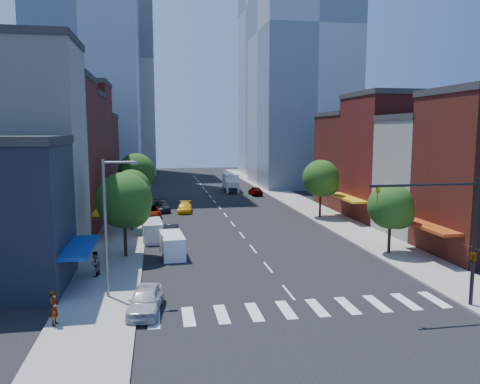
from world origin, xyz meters
The scene contains 35 objects.
ground centered at (0.00, 0.00, 0.00)m, with size 220.00×220.00×0.00m, color black.
sidewalk_left centered at (-12.50, 40.00, 0.07)m, with size 5.00×120.00×0.15m, color gray.
sidewalk_right centered at (12.50, 40.00, 0.07)m, with size 5.00×120.00×0.15m, color gray.
crosswalk centered at (0.00, -3.00, 0.01)m, with size 19.00×3.00×0.01m, color silver.
bldg_left_1 centered at (-21.00, 12.00, 9.00)m, with size 12.00×8.00×18.00m, color beige.
bldg_left_2 centered at (-21.00, 20.50, 8.00)m, with size 12.00×9.00×16.00m, color #5D1816.
bldg_left_3 centered at (-21.00, 29.00, 7.50)m, with size 12.00×8.00×15.00m, color #501D14.
bldg_left_4 centered at (-21.00, 37.50, 8.50)m, with size 12.00×9.00×17.00m, color #5D1816.
bldg_left_5 centered at (-21.00, 47.00, 6.50)m, with size 12.00×10.00×13.00m, color #501D14.
bldg_right_1 centered at (21.00, 15.00, 6.00)m, with size 12.00×8.00×12.00m, color beige.
bldg_right_2 centered at (21.00, 24.00, 7.50)m, with size 12.00×10.00×15.00m, color #5D1816.
bldg_right_3 centered at (21.00, 34.00, 6.50)m, with size 12.00×10.00×13.00m, color #501D14.
tower_nw centered at (-22.00, 70.00, 35.00)m, with size 20.00×22.00×70.00m, color #8C99A8.
tower_ne centered at (20.00, 62.00, 30.00)m, with size 18.00×20.00×60.00m, color #9EA5AD.
tower_far_e centered at (24.00, 85.00, 40.00)m, with size 22.00×22.00×80.00m, color #8C99A8.
tower_far_w centered at (-18.00, 95.00, 28.00)m, with size 18.00×18.00×56.00m, color #9EA5AD.
traffic_signal centered at (9.94, -4.50, 4.16)m, with size 7.24×2.24×8.00m.
streetlight centered at (-11.81, 1.00, 5.28)m, with size 2.25×0.25×9.00m.
tree_left_near centered at (-11.35, 10.92, 4.87)m, with size 4.80×4.80×7.30m.
tree_left_mid centered at (-11.35, 21.92, 4.53)m, with size 4.20×4.20×6.65m.
tree_left_far centered at (-11.35, 35.92, 5.20)m, with size 5.00×5.00×7.75m.
tree_right_near centered at (11.65, 7.92, 4.19)m, with size 4.00×4.00×6.20m.
tree_right_far centered at (11.65, 25.92, 4.86)m, with size 4.60×4.60×7.20m.
parked_car_front centered at (-9.50, -1.94, 0.79)m, with size 1.87×4.65×1.58m, color silver.
parked_car_second centered at (-7.50, 16.92, 0.78)m, with size 1.64×4.71×1.55m, color black.
parked_car_third centered at (-9.50, 30.47, 0.64)m, with size 2.12×4.59×1.28m, color #999999.
parked_car_rear centered at (-8.19, 34.17, 0.71)m, with size 2.00×4.92×1.43m, color black.
cargo_van_near centered at (-7.49, 10.70, 0.98)m, with size 2.19×4.78×1.98m.
cargo_van_far centered at (-9.28, 17.11, 0.99)m, with size 2.19×4.82×2.00m.
taxi centered at (-5.12, 33.05, 0.66)m, with size 1.85×4.54×1.32m, color yellow.
traffic_car_oncoming centered at (3.99, 51.48, 0.69)m, with size 1.46×4.19×1.38m, color black.
traffic_car_far centered at (7.78, 47.93, 0.76)m, with size 1.79×4.46×1.52m, color #999999.
box_truck centered at (4.43, 54.15, 1.52)m, with size 2.81×8.10×3.22m.
pedestrian_near centered at (-14.45, -3.24, 1.12)m, with size 0.71×0.46×1.94m, color #999999.
pedestrian_far centered at (-13.38, 5.58, 1.09)m, with size 0.91×0.71×1.88m, color #999999.
Camera 1 is at (-8.58, -29.64, 10.93)m, focal length 35.00 mm.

